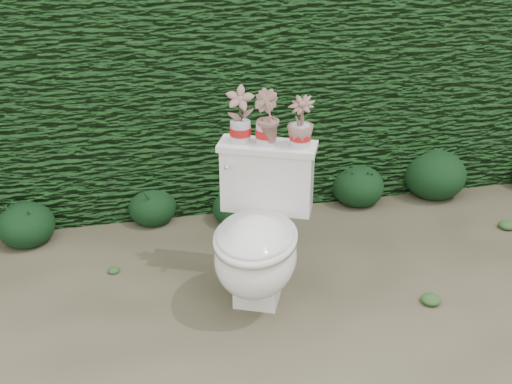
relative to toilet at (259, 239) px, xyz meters
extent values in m
plane|color=#6D664B|center=(-0.21, -0.14, -0.36)|extent=(60.00, 60.00, 0.00)
cube|color=#1E4D19|center=(-0.21, 1.46, 0.44)|extent=(8.00, 1.00, 1.60)
cube|color=white|center=(0.01, 0.02, -0.26)|extent=(0.32, 0.36, 0.20)
ellipsoid|color=white|center=(-0.03, -0.07, -0.06)|extent=(0.58, 0.63, 0.39)
cube|color=white|center=(0.09, 0.22, 0.22)|extent=(0.50, 0.34, 0.34)
cube|color=white|center=(0.09, 0.22, 0.40)|extent=(0.53, 0.37, 0.03)
cylinder|color=silver|center=(-0.11, 0.21, 0.32)|extent=(0.04, 0.06, 0.02)
sphere|color=silver|center=(-0.13, 0.18, 0.32)|extent=(0.03, 0.03, 0.03)
imported|color=#247328|center=(-0.04, 0.28, 0.56)|extent=(0.16, 0.13, 0.27)
imported|color=#247328|center=(0.09, 0.22, 0.55)|extent=(0.17, 0.18, 0.26)
imported|color=#247328|center=(0.25, 0.16, 0.54)|extent=(0.19, 0.19, 0.24)
ellipsoid|color=#123313|center=(-1.25, 0.85, -0.22)|extent=(0.34, 0.34, 0.27)
ellipsoid|color=#123313|center=(-0.49, 0.96, -0.23)|extent=(0.31, 0.31, 0.25)
ellipsoid|color=#123313|center=(0.03, 0.83, -0.24)|extent=(0.30, 0.30, 0.24)
ellipsoid|color=#123313|center=(0.89, 0.94, -0.21)|extent=(0.35, 0.35, 0.28)
ellipsoid|color=#123313|center=(1.45, 0.94, -0.18)|extent=(0.43, 0.43, 0.34)
camera|label=1|loc=(-0.59, -2.72, 1.66)|focal=45.00mm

